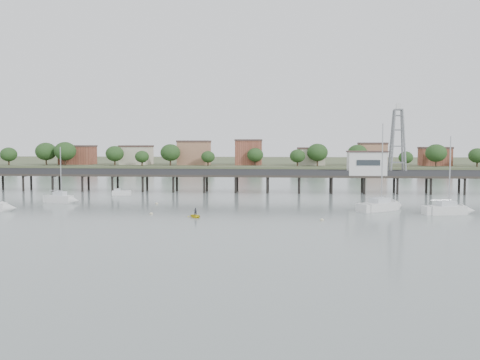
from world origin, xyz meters
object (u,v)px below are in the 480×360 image
Objects in this scene: lattice_tower at (398,142)px; sailboat_b at (64,199)px; pier at (252,175)px; sailboat_c at (386,206)px; yellow_dinghy at (195,217)px; white_tender at (121,193)px; sailboat_d at (453,210)px.

sailboat_b is (-64.62, -23.66, -10.44)m from lattice_tower.
lattice_tower is at bearing 0.00° from pier.
sailboat_c is at bearing -50.27° from pier.
yellow_dinghy is at bearing -132.38° from lattice_tower.
yellow_dinghy is at bearing -72.32° from white_tender.
pier is at bearing 89.38° from sailboat_c.
white_tender is (-60.68, 24.96, -0.17)m from sailboat_d.
white_tender is (-58.66, -8.58, -10.63)m from lattice_tower.
lattice_tower is 5.68× the size of yellow_dinghy.
sailboat_b is at bearing -144.46° from pier.
yellow_dinghy is (27.54, -16.98, -0.66)m from sailboat_b.
white_tender is at bearing -162.48° from pier.
yellow_dinghy is at bearing 161.12° from sailboat_c.
sailboat_d is (66.64, -9.87, -0.01)m from sailboat_b.
white_tender is at bearing -171.68° from lattice_tower.
sailboat_d is 65.61m from white_tender.
sailboat_d is at bearing 3.17° from sailboat_b.
sailboat_d reaches higher than yellow_dinghy.
sailboat_d is (33.52, -33.54, -3.15)m from pier.
pier is 10.00× the size of sailboat_c.
sailboat_b is at bearing 119.00° from yellow_dinghy.
white_tender is (5.96, 15.09, -0.18)m from sailboat_b.
sailboat_b is at bearing 158.06° from sailboat_d.
yellow_dinghy is at bearing -20.07° from sailboat_b.
sailboat_c reaches higher than sailboat_b.
sailboat_d is 4.64× the size of yellow_dinghy.
sailboat_d is 39.75m from yellow_dinghy.
white_tender is 38.66m from yellow_dinghy.
pier is 28.68m from white_tender.
sailboat_c reaches higher than yellow_dinghy.
lattice_tower reaches higher than yellow_dinghy.
lattice_tower is (31.50, 0.00, 7.31)m from pier.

